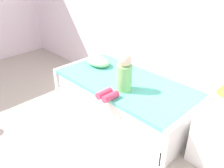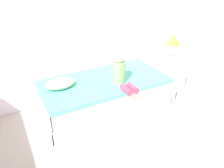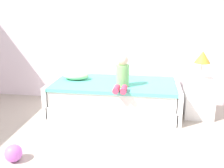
{
  "view_description": "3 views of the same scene",
  "coord_description": "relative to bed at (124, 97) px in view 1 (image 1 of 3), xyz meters",
  "views": [
    {
      "loc": [
        1.7,
        -0.14,
        2.01
      ],
      "look_at": [
        -0.22,
        1.75,
        0.55
      ],
      "focal_mm": 37.33,
      "sensor_mm": 36.0,
      "label": 1
    },
    {
      "loc": [
        -1.53,
        -0.67,
        2.03
      ],
      "look_at": [
        -0.22,
        1.75,
        0.55
      ],
      "focal_mm": 34.33,
      "sensor_mm": 36.0,
      "label": 2
    },
    {
      "loc": [
        0.35,
        -2.04,
        1.69
      ],
      "look_at": [
        -0.22,
        1.75,
        0.55
      ],
      "focal_mm": 41.7,
      "sensor_mm": 36.0,
      "label": 3
    }
  ],
  "objects": [
    {
      "name": "wall_rear",
      "position": [
        0.22,
        0.6,
        1.2
      ],
      "size": [
        7.2,
        0.1,
        2.9
      ],
      "primitive_type": "cube",
      "color": "white",
      "rests_on": "ground"
    },
    {
      "name": "child_figure",
      "position": [
        0.15,
        -0.23,
        0.46
      ],
      "size": [
        0.2,
        0.51,
        0.5
      ],
      "color": "#7FC672",
      "rests_on": "bed"
    },
    {
      "name": "nightstand",
      "position": [
        1.35,
        0.0,
        0.05
      ],
      "size": [
        0.44,
        0.44,
        0.6
      ],
      "primitive_type": "cube",
      "color": "white",
      "rests_on": "ground"
    },
    {
      "name": "pillow",
      "position": [
        -0.67,
        0.1,
        0.32
      ],
      "size": [
        0.44,
        0.3,
        0.13
      ],
      "primitive_type": "ellipsoid",
      "color": "#99CC8C",
      "rests_on": "bed"
    },
    {
      "name": "bed",
      "position": [
        0.0,
        0.0,
        0.0
      ],
      "size": [
        2.11,
        1.0,
        0.5
      ],
      "color": "white",
      "rests_on": "ground"
    }
  ]
}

